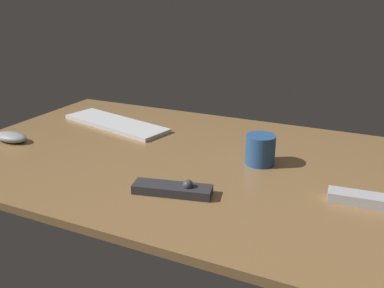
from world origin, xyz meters
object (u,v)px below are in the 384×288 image
Objects in this scene: keyboard at (116,123)px; media_remote at (174,189)px; computer_mouse at (11,137)px; tv_remote at (370,200)px; coffee_mug at (260,150)px.

keyboard is 2.18× the size of media_remote.
computer_mouse reaches higher than tv_remote.
keyboard is 87.73cm from tv_remote.
computer_mouse is 63.44cm from media_remote.
media_remote is 1.08× the size of tv_remote.
coffee_mug is at bearing 50.06° from media_remote.
keyboard is at bearing 167.92° from coffee_mug.
media_remote is 29.12cm from coffee_mug.
keyboard is 2.34× the size of tv_remote.
media_remote is (42.39, -37.62, 0.52)cm from keyboard.
keyboard is 56.67cm from media_remote.
computer_mouse is at bearing -168.30° from coffee_mug.
tv_remote is (41.91, 13.34, -0.00)cm from media_remote.
coffee_mug reaches higher than keyboard.
tv_remote is at bearing 1.81° from computer_mouse.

